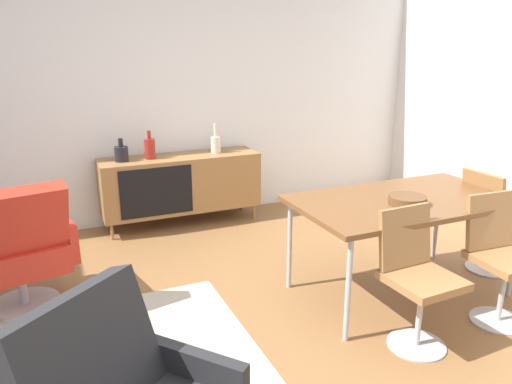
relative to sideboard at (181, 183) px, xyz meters
name	(u,v)px	position (x,y,z in m)	size (l,w,h in m)	color
ground_plane	(240,349)	(-0.28, -2.30, -0.44)	(8.32, 8.32, 0.00)	olive
wall_back	(141,86)	(-0.28, 0.30, 0.96)	(6.80, 0.12, 2.80)	white
sideboard	(181,183)	(0.00, 0.00, 0.00)	(1.60, 0.45, 0.72)	olive
vase_cobalt	(216,144)	(0.39, 0.00, 0.38)	(0.10, 0.10, 0.30)	beige
vase_sculptural_dark	(150,148)	(-0.29, 0.00, 0.39)	(0.10, 0.10, 0.28)	maroon
vase_ceramic_small	(121,153)	(-0.57, 0.00, 0.36)	(0.13, 0.13, 0.22)	black
dining_table	(404,204)	(1.09, -2.09, 0.26)	(1.60, 0.90, 0.74)	brown
wooden_bowl_on_table	(407,200)	(1.02, -2.20, 0.33)	(0.26, 0.26, 0.06)	brown
dining_chair_front_left	(416,273)	(0.74, -2.65, 0.03)	(0.42, 0.44, 0.86)	#9E7042
dining_chair_far_end	(490,217)	(1.98, -2.09, 0.03)	(0.43, 0.41, 0.86)	#9E7042
dining_chair_front_right	(500,254)	(1.44, -2.65, 0.03)	(0.42, 0.45, 0.86)	#9E7042
lounge_chair_red	(18,247)	(-1.48, -1.23, 0.03)	(0.81, 0.76, 0.95)	red
area_rug	(69,382)	(-1.27, -2.21, -0.44)	(2.20, 1.70, 0.01)	#B7AD99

